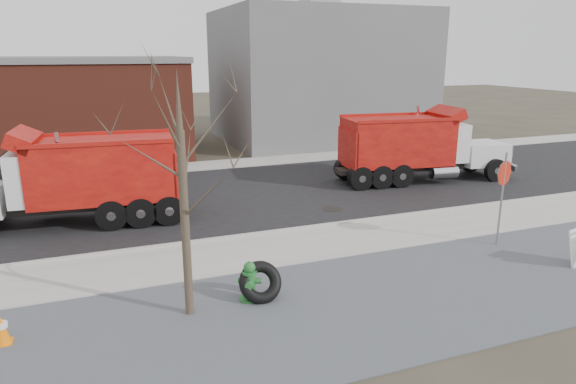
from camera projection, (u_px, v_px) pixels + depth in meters
name	position (u px, v px, depth m)	size (l,w,h in m)	color
ground	(286.00, 252.00, 14.56)	(120.00, 120.00, 0.00)	#383328
gravel_verge	(341.00, 307.00, 11.40)	(60.00, 5.00, 0.03)	slate
sidewalk	(283.00, 248.00, 14.78)	(60.00, 2.50, 0.06)	#9E9B93
curb	(268.00, 233.00, 15.94)	(60.00, 0.15, 0.11)	#9E9B93
road	(229.00, 196.00, 20.23)	(60.00, 9.40, 0.02)	black
far_sidewalk	(200.00, 166.00, 25.36)	(60.00, 2.00, 0.06)	#9E9B93
building_grey	(318.00, 76.00, 32.82)	(12.00, 10.00, 8.00)	slate
bare_tree	(182.00, 165.00, 10.25)	(3.20, 3.20, 5.20)	#382D23
fire_hydrant	(250.00, 283.00, 11.62)	(0.53, 0.53, 0.95)	#2C753D
truck_tire	(260.00, 282.00, 11.64)	(1.01, 0.79, 0.98)	black
stop_sign	(503.00, 183.00, 14.57)	(0.72, 0.29, 2.77)	gray
traffic_cone_far	(1.00, 329.00, 9.87)	(0.35, 0.35, 0.67)	orange
dump_truck_red_a	(417.00, 145.00, 22.17)	(7.93, 3.01, 3.17)	black
dump_truck_red_b	(74.00, 176.00, 16.49)	(7.57, 2.74, 3.17)	black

